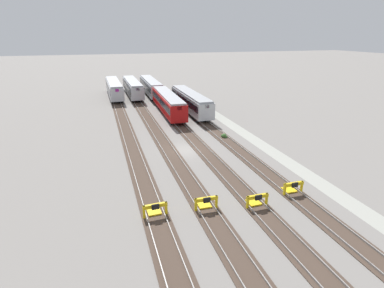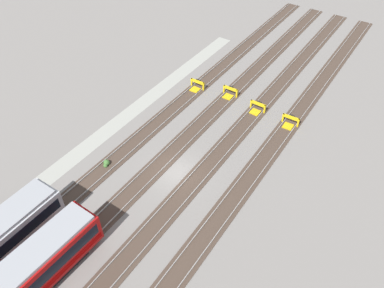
# 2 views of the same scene
# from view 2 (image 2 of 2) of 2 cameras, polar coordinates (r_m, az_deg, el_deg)

# --- Properties ---
(ground_plane) EXTENTS (400.00, 400.00, 0.00)m
(ground_plane) POSITION_cam_2_polar(r_m,az_deg,el_deg) (37.48, -2.35, -4.39)
(ground_plane) COLOR gray
(service_walkway) EXTENTS (54.00, 2.00, 0.01)m
(service_walkway) POSITION_cam_2_polar(r_m,az_deg,el_deg) (42.69, -13.52, 1.36)
(service_walkway) COLOR #9E9E93
(service_walkway) RESTS_ON ground
(rail_track_nearest) EXTENTS (90.00, 2.23, 0.21)m
(rail_track_nearest) POSITION_cam_2_polar(r_m,az_deg,el_deg) (40.49, -9.69, -0.58)
(rail_track_nearest) COLOR #47382D
(rail_track_nearest) RESTS_ON ground
(rail_track_near_inner) EXTENTS (90.00, 2.24, 0.21)m
(rail_track_near_inner) POSITION_cam_2_polar(r_m,az_deg,el_deg) (38.37, -4.93, -3.03)
(rail_track_near_inner) COLOR #47382D
(rail_track_near_inner) RESTS_ON ground
(rail_track_middle) EXTENTS (90.00, 2.24, 0.21)m
(rail_track_middle) POSITION_cam_2_polar(r_m,az_deg,el_deg) (36.63, 0.36, -5.71)
(rail_track_middle) COLOR #47382D
(rail_track_middle) RESTS_ON ground
(rail_track_far_inner) EXTENTS (90.00, 2.23, 0.21)m
(rail_track_far_inner) POSITION_cam_2_polar(r_m,az_deg,el_deg) (35.31, 6.16, -8.57)
(rail_track_far_inner) COLOR #47382D
(rail_track_far_inner) RESTS_ON ground
(bumper_stop_nearest_track) EXTENTS (1.34, 2.00, 1.22)m
(bumper_stop_nearest_track) POSITION_cam_2_polar(r_m,az_deg,el_deg) (48.18, 0.69, 8.86)
(bumper_stop_nearest_track) COLOR gold
(bumper_stop_nearest_track) RESTS_ON ground
(bumper_stop_near_inner_track) EXTENTS (1.35, 2.00, 1.22)m
(bumper_stop_near_inner_track) POSITION_cam_2_polar(r_m,az_deg,el_deg) (47.15, 5.72, 7.77)
(bumper_stop_near_inner_track) COLOR gold
(bumper_stop_near_inner_track) RESTS_ON ground
(bumper_stop_middle_track) EXTENTS (1.36, 2.01, 1.22)m
(bumper_stop_middle_track) POSITION_cam_2_polar(r_m,az_deg,el_deg) (45.08, 9.84, 5.42)
(bumper_stop_middle_track) COLOR gold
(bumper_stop_middle_track) RESTS_ON ground
(bumper_stop_far_inner_track) EXTENTS (1.37, 2.01, 1.22)m
(bumper_stop_far_inner_track) POSITION_cam_2_polar(r_m,az_deg,el_deg) (43.83, 14.65, 3.26)
(bumper_stop_far_inner_track) COLOR gold
(bumper_stop_far_inner_track) RESTS_ON ground
(weed_clump) EXTENTS (0.92, 0.70, 0.64)m
(weed_clump) POSITION_cam_2_polar(r_m,az_deg,el_deg) (39.01, -12.91, -2.86)
(weed_clump) COLOR #427033
(weed_clump) RESTS_ON ground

